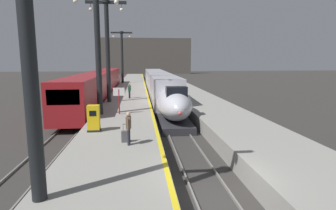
{
  "coord_description": "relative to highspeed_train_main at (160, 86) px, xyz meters",
  "views": [
    {
      "loc": [
        -2.79,
        -9.7,
        5.3
      ],
      "look_at": [
        -0.53,
        11.87,
        1.8
      ],
      "focal_mm": 29.63,
      "sensor_mm": 36.0,
      "label": 1
    }
  ],
  "objects": [
    {
      "name": "rail_secondary_right",
      "position": [
        -7.35,
        -0.23,
        -1.86
      ],
      "size": [
        0.08,
        110.0,
        0.12
      ],
      "primitive_type": "cube",
      "color": "slate",
      "rests_on": "ground"
    },
    {
      "name": "rail_main_right",
      "position": [
        0.75,
        -0.23,
        -1.86
      ],
      "size": [
        0.08,
        110.0,
        0.12
      ],
      "primitive_type": "cube",
      "color": "slate",
      "rests_on": "ground"
    },
    {
      "name": "station_column_distant",
      "position": [
        -5.9,
        16.26,
        4.88
      ],
      "size": [
        4.0,
        0.68,
        9.61
      ],
      "color": "black",
      "rests_on": "platform_left"
    },
    {
      "name": "station_column_mid",
      "position": [
        -5.9,
        -15.27,
        4.84
      ],
      "size": [
        4.0,
        0.68,
        9.54
      ],
      "color": "black",
      "rests_on": "platform_left"
    },
    {
      "name": "departure_info_board",
      "position": [
        -4.4,
        -15.37,
        0.63
      ],
      "size": [
        0.9,
        0.1,
        2.12
      ],
      "color": "maroon",
      "rests_on": "platform_left"
    },
    {
      "name": "platform_left_safety_stripe",
      "position": [
        -1.77,
        -2.98,
        -0.87
      ],
      "size": [
        0.2,
        107.8,
        0.01
      ],
      "primitive_type": "cube",
      "color": "yellow",
      "rests_on": "platform_left"
    },
    {
      "name": "station_column_far",
      "position": [
        -5.9,
        -8.45,
        5.16
      ],
      "size": [
        4.0,
        0.68,
        10.15
      ],
      "color": "black",
      "rests_on": "platform_left"
    },
    {
      "name": "rail_main_left",
      "position": [
        -0.75,
        -0.23,
        -1.86
      ],
      "size": [
        0.08,
        110.0,
        0.12
      ],
      "primitive_type": "cube",
      "color": "slate",
      "rests_on": "ground"
    },
    {
      "name": "rail_secondary_left",
      "position": [
        -8.85,
        -0.23,
        -1.86
      ],
      "size": [
        0.08,
        110.0,
        0.12
      ],
      "primitive_type": "cube",
      "color": "slate",
      "rests_on": "ground"
    },
    {
      "name": "station_column_near",
      "position": [
        -5.9,
        -29.07,
        4.54
      ],
      "size": [
        4.0,
        0.68,
        8.96
      ],
      "color": "black",
      "rests_on": "platform_left"
    },
    {
      "name": "platform_right",
      "position": [
        4.05,
        -2.98,
        -1.4
      ],
      "size": [
        4.8,
        110.0,
        1.05
      ],
      "primitive_type": "cube",
      "color": "gray",
      "rests_on": "ground"
    },
    {
      "name": "ground_plane",
      "position": [
        0.0,
        -27.73,
        -1.92
      ],
      "size": [
        260.0,
        260.0,
        0.0
      ],
      "primitive_type": "plane",
      "color": "#33302D"
    },
    {
      "name": "passenger_mid_platform",
      "position": [
        -3.89,
        -5.98,
        0.12
      ],
      "size": [
        0.35,
        0.53,
        1.69
      ],
      "color": "#23232D",
      "rests_on": "platform_left"
    },
    {
      "name": "regional_train_adjacent",
      "position": [
        -8.1,
        0.53,
        0.21
      ],
      "size": [
        2.85,
        36.6,
        3.8
      ],
      "color": "maroon",
      "rests_on": "ground"
    },
    {
      "name": "platform_left",
      "position": [
        -4.05,
        -2.98,
        -1.4
      ],
      "size": [
        4.8,
        110.0,
        1.05
      ],
      "primitive_type": "cube",
      "color": "gray",
      "rests_on": "ground"
    },
    {
      "name": "terminus_back_wall",
      "position": [
        0.0,
        74.27,
        5.08
      ],
      "size": [
        36.0,
        2.0,
        14.0
      ],
      "primitive_type": "cube",
      "color": "#4C4742",
      "rests_on": "ground"
    },
    {
      "name": "ticket_machine_yellow",
      "position": [
        -5.55,
        -20.7,
        -0.13
      ],
      "size": [
        0.76,
        0.62,
        1.6
      ],
      "color": "yellow",
      "rests_on": "platform_left"
    },
    {
      "name": "passenger_near_edge",
      "position": [
        -3.35,
        -23.7,
        0.12
      ],
      "size": [
        0.26,
        0.57,
        1.69
      ],
      "color": "#23232D",
      "rests_on": "platform_left"
    },
    {
      "name": "rolling_suitcase",
      "position": [
        -3.56,
        -23.19,
        -0.57
      ],
      "size": [
        0.4,
        0.22,
        0.98
      ],
      "color": "#4C4C51",
      "rests_on": "platform_left"
    },
    {
      "name": "highspeed_train_main",
      "position": [
        0.0,
        0.0,
        0.0
      ],
      "size": [
        2.92,
        38.68,
        3.6
      ],
      "color": "silver",
      "rests_on": "ground"
    }
  ]
}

